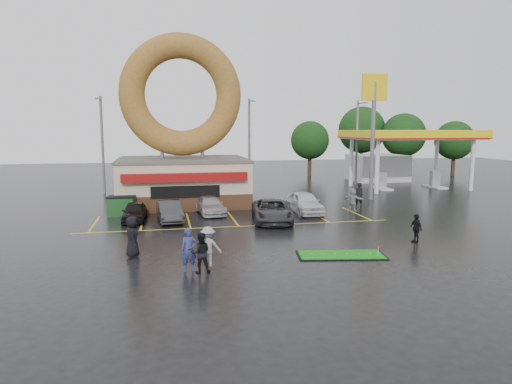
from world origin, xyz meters
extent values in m
plane|color=black|center=(0.00, 0.00, 0.00)|extent=(120.00, 120.00, 0.00)
cube|color=#472B19|center=(-3.00, 13.00, 0.60)|extent=(10.00, 8.00, 1.20)
cube|color=beige|center=(-3.00, 13.00, 2.35)|extent=(10.00, 8.00, 2.30)
cube|color=#59544C|center=(-3.00, 13.00, 3.60)|extent=(10.20, 8.20, 0.20)
cube|color=maroon|center=(-3.00, 8.70, 2.60)|extent=(9.00, 0.60, 0.60)
cylinder|color=slate|center=(-4.60, 13.00, 4.30)|extent=(0.30, 0.30, 1.20)
cylinder|color=slate|center=(-1.40, 13.00, 4.30)|extent=(0.30, 0.30, 1.20)
torus|color=brown|center=(-3.00, 13.00, 8.70)|extent=(9.60, 2.00, 9.60)
cylinder|color=silver|center=(15.00, 15.00, 2.50)|extent=(0.40, 0.40, 5.00)
cylinder|color=silver|center=(25.00, 15.00, 2.50)|extent=(0.40, 0.40, 5.00)
cylinder|color=silver|center=(15.00, 21.00, 2.50)|extent=(0.40, 0.40, 5.00)
cylinder|color=silver|center=(25.00, 21.00, 2.50)|extent=(0.40, 0.40, 5.00)
cube|color=silver|center=(20.00, 18.00, 5.25)|extent=(12.00, 8.00, 0.50)
cube|color=yellow|center=(20.00, 18.00, 5.55)|extent=(12.30, 8.30, 0.70)
cube|color=#99999E|center=(17.00, 18.00, 0.90)|extent=(0.90, 0.60, 1.60)
cube|color=#99999E|center=(23.00, 18.00, 0.90)|extent=(0.90, 0.60, 1.60)
cube|color=silver|center=(20.00, 25.00, 1.50)|extent=(6.00, 5.00, 3.00)
cylinder|color=slate|center=(13.00, 12.00, 5.00)|extent=(0.36, 0.36, 10.00)
cube|color=yellow|center=(13.00, 12.00, 9.50)|extent=(2.20, 0.30, 2.20)
cylinder|color=slate|center=(-10.00, 20.00, 4.50)|extent=(0.24, 0.24, 9.00)
cylinder|color=slate|center=(-10.00, 19.00, 8.70)|extent=(0.12, 2.00, 0.12)
cube|color=slate|center=(-10.00, 18.00, 8.65)|extent=(0.40, 0.18, 0.12)
cylinder|color=slate|center=(4.00, 21.00, 4.50)|extent=(0.24, 0.24, 9.00)
cylinder|color=slate|center=(4.00, 20.00, 8.70)|extent=(0.12, 2.00, 0.12)
cube|color=slate|center=(4.00, 19.00, 8.65)|extent=(0.40, 0.18, 0.12)
cylinder|color=slate|center=(16.00, 22.00, 4.50)|extent=(0.24, 0.24, 9.00)
cylinder|color=slate|center=(16.00, 21.00, 8.70)|extent=(0.12, 2.00, 0.12)
cube|color=slate|center=(16.00, 20.00, 8.65)|extent=(0.40, 0.18, 0.12)
cylinder|color=#332114|center=(26.00, 30.00, 1.44)|extent=(0.50, 0.50, 2.88)
sphere|color=black|center=(26.00, 30.00, 5.20)|extent=(5.60, 5.60, 5.60)
cylinder|color=#332114|center=(32.00, 28.00, 1.26)|extent=(0.50, 0.50, 2.52)
sphere|color=black|center=(32.00, 28.00, 4.55)|extent=(4.90, 4.90, 4.90)
cylinder|color=#332114|center=(22.00, 34.00, 1.62)|extent=(0.50, 0.50, 3.24)
sphere|color=black|center=(22.00, 34.00, 5.85)|extent=(6.30, 6.30, 6.30)
cylinder|color=#332114|center=(14.00, 32.00, 1.26)|extent=(0.50, 0.50, 2.52)
sphere|color=black|center=(14.00, 32.00, 4.55)|extent=(4.90, 4.90, 4.90)
imported|color=black|center=(-6.49, 6.36, 0.63)|extent=(1.61, 3.74, 1.26)
imported|color=#2E2E30|center=(-4.22, 5.86, 0.68)|extent=(1.82, 4.23, 1.35)
imported|color=#BAB9BF|center=(-1.34, 8.00, 0.61)|extent=(2.19, 4.40, 1.23)
imported|color=#313133|center=(2.36, 4.37, 0.73)|extent=(3.12, 5.55, 1.47)
imported|color=silver|center=(5.37, 6.81, 0.78)|extent=(1.96, 4.64, 1.57)
imported|color=navy|center=(-3.56, -5.05, 0.94)|extent=(0.70, 0.48, 1.88)
imported|color=black|center=(-3.09, -5.37, 0.87)|extent=(0.86, 0.68, 1.74)
imported|color=gray|center=(-2.68, -4.50, 0.90)|extent=(1.26, 0.87, 1.79)
imported|color=black|center=(-6.08, -2.35, 0.99)|extent=(0.72, 1.02, 1.98)
imported|color=black|center=(8.69, -2.48, 0.78)|extent=(0.46, 0.94, 1.56)
imported|color=#959497|center=(9.18, 7.02, 0.85)|extent=(1.50, 1.43, 1.70)
imported|color=black|center=(10.23, 8.32, 0.97)|extent=(0.74, 0.52, 1.94)
cube|color=#1C491F|center=(-7.50, 8.58, 0.65)|extent=(1.91, 1.38, 1.30)
cube|color=black|center=(3.77, -4.10, 0.02)|extent=(4.45, 2.48, 0.05)
cube|color=#168518|center=(3.77, -4.10, 0.05)|extent=(4.23, 2.26, 0.03)
cylinder|color=silver|center=(5.42, -4.67, 0.29)|extent=(0.02, 0.02, 0.48)
cube|color=red|center=(5.49, -4.67, 0.48)|extent=(0.14, 0.01, 0.10)
camera|label=1|loc=(-4.54, -24.26, 6.13)|focal=32.00mm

